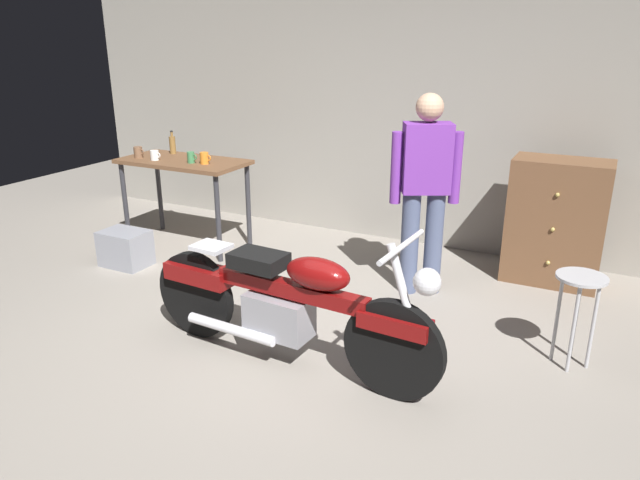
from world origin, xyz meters
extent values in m
plane|color=gray|center=(0.00, 0.00, 0.00)|extent=(12.00, 12.00, 0.00)
cube|color=gray|center=(0.00, 2.80, 1.55)|extent=(8.00, 0.12, 3.10)
cube|color=brown|center=(-1.97, 1.62, 0.88)|extent=(1.30, 0.64, 0.04)
cylinder|color=#2D2D33|center=(-2.56, 1.36, 0.43)|extent=(0.05, 0.05, 0.86)
cylinder|color=#2D2D33|center=(-1.38, 1.36, 0.43)|extent=(0.05, 0.05, 0.86)
cylinder|color=#2D2D33|center=(-2.56, 1.88, 0.43)|extent=(0.05, 0.05, 0.86)
cylinder|color=#2D2D33|center=(-1.38, 1.88, 0.43)|extent=(0.05, 0.05, 0.86)
cylinder|color=black|center=(0.89, -0.02, 0.32)|extent=(0.64, 0.11, 0.64)
cylinder|color=black|center=(-0.65, 0.07, 0.32)|extent=(0.64, 0.11, 0.64)
cube|color=maroon|center=(0.89, -0.02, 0.50)|extent=(0.45, 0.17, 0.10)
cube|color=maroon|center=(-0.60, 0.07, 0.50)|extent=(0.53, 0.21, 0.12)
cube|color=gray|center=(0.07, 0.03, 0.34)|extent=(0.45, 0.27, 0.28)
cube|color=maroon|center=(0.17, 0.02, 0.55)|extent=(1.10, 0.17, 0.10)
ellipsoid|color=maroon|center=(0.37, 0.01, 0.70)|extent=(0.45, 0.25, 0.20)
cube|color=black|center=(-0.08, 0.04, 0.70)|extent=(0.37, 0.26, 0.10)
cube|color=silver|center=(-0.48, 0.06, 0.72)|extent=(0.25, 0.21, 0.03)
cylinder|color=silver|center=(0.95, -0.03, 0.65)|extent=(0.27, 0.07, 0.68)
cylinder|color=silver|center=(0.91, -0.02, 0.98)|extent=(0.07, 0.60, 0.03)
sphere|color=silver|center=(1.07, -0.03, 0.80)|extent=(0.16, 0.16, 0.16)
cylinder|color=silver|center=(-0.24, -0.09, 0.22)|extent=(0.70, 0.11, 0.07)
cylinder|color=#4D5777|center=(0.65, 1.60, 0.44)|extent=(0.15, 0.15, 0.88)
cylinder|color=#4D5777|center=(0.47, 1.51, 0.44)|extent=(0.15, 0.15, 0.88)
cube|color=#72339E|center=(0.56, 1.55, 1.16)|extent=(0.44, 0.37, 0.56)
cylinder|color=#72339E|center=(0.78, 1.66, 1.08)|extent=(0.09, 0.09, 0.58)
cylinder|color=#72339E|center=(0.35, 1.44, 1.08)|extent=(0.09, 0.09, 0.58)
sphere|color=tan|center=(0.56, 1.55, 1.56)|extent=(0.22, 0.22, 0.22)
cylinder|color=#B2B2B7|center=(1.83, 0.87, 0.63)|extent=(0.32, 0.32, 0.02)
cylinder|color=#B2B2B7|center=(1.94, 0.87, 0.31)|extent=(0.02, 0.02, 0.62)
cylinder|color=#B2B2B7|center=(1.83, 0.98, 0.31)|extent=(0.02, 0.02, 0.62)
cylinder|color=#B2B2B7|center=(1.72, 0.87, 0.31)|extent=(0.02, 0.02, 0.62)
cylinder|color=#B2B2B7|center=(1.83, 0.76, 0.31)|extent=(0.02, 0.02, 0.62)
cube|color=brown|center=(1.53, 2.30, 0.55)|extent=(0.80, 0.44, 1.10)
sphere|color=tan|center=(1.53, 2.07, 0.85)|extent=(0.04, 0.04, 0.04)
sphere|color=tan|center=(1.53, 2.07, 0.55)|extent=(0.04, 0.04, 0.04)
sphere|color=tan|center=(1.53, 2.07, 0.25)|extent=(0.04, 0.04, 0.04)
cube|color=gray|center=(-2.12, 0.87, 0.17)|extent=(0.44, 0.32, 0.34)
cylinder|color=brown|center=(-2.45, 1.50, 0.96)|extent=(0.09, 0.09, 0.11)
torus|color=brown|center=(-2.41, 1.50, 0.96)|extent=(0.06, 0.01, 0.06)
cylinder|color=orange|center=(-1.66, 1.55, 0.96)|extent=(0.08, 0.08, 0.11)
torus|color=orange|center=(-1.61, 1.55, 0.96)|extent=(0.06, 0.01, 0.06)
cylinder|color=#3D7F4C|center=(-1.80, 1.53, 0.95)|extent=(0.07, 0.07, 0.11)
torus|color=#3D7F4C|center=(-1.76, 1.53, 0.96)|extent=(0.06, 0.01, 0.06)
cylinder|color=white|center=(-2.21, 1.47, 0.95)|extent=(0.08, 0.08, 0.10)
torus|color=white|center=(-2.16, 1.47, 0.95)|extent=(0.05, 0.01, 0.05)
cylinder|color=olive|center=(-2.27, 1.82, 0.99)|extent=(0.06, 0.06, 0.18)
cylinder|color=olive|center=(-2.27, 1.82, 1.10)|extent=(0.03, 0.03, 0.05)
cylinder|color=black|center=(-2.27, 1.82, 1.14)|extent=(0.03, 0.03, 0.01)
camera|label=1|loc=(1.89, -2.97, 2.10)|focal=32.92mm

